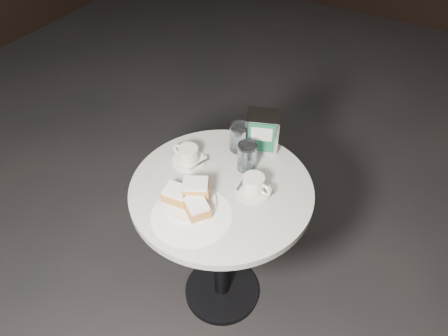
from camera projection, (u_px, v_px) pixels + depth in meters
ground at (222, 292)px, 2.16m from camera, size 7.00×7.00×0.00m
cafe_table at (222, 221)px, 1.79m from camera, size 0.70×0.70×0.74m
sugar_spill at (191, 215)px, 1.55m from camera, size 0.33×0.33×0.00m
beignet_plate at (190, 198)px, 1.56m from camera, size 0.22×0.22×0.09m
coffee_cup_left at (188, 156)px, 1.74m from camera, size 0.15×0.14×0.07m
coffee_cup_right at (254, 185)px, 1.61m from camera, size 0.16×0.16×0.07m
water_glass_left at (239, 138)px, 1.77m from camera, size 0.08×0.08×0.12m
water_glass_right at (247, 157)px, 1.69m from camera, size 0.08×0.08×0.12m
napkin_dispenser at (263, 131)px, 1.77m from camera, size 0.16×0.15×0.16m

